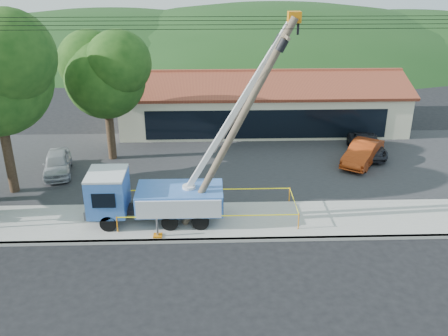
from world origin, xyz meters
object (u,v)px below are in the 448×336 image
car_red (361,164)px  leaning_pole (241,119)px  utility_truck (153,193)px  car_silver (59,175)px  car_dark (366,155)px

car_red → leaning_pole: bearing=-104.0°
leaning_pole → car_red: bearing=41.8°
leaning_pole → car_red: leaning_pole is taller
utility_truck → car_red: utility_truck is taller
leaning_pole → car_silver: bearing=148.9°
car_silver → car_red: car_red is taller
utility_truck → car_red: size_ratio=2.33×
car_silver → car_dark: size_ratio=0.90×
car_silver → car_red: size_ratio=0.90×
utility_truck → car_dark: (14.09, 9.00, -1.73)m
car_silver → utility_truck: bearing=-55.1°
utility_truck → car_silver: size_ratio=2.59×
utility_truck → leaning_pole: 6.16m
utility_truck → car_red: (13.31, 7.41, -1.73)m
car_red → car_dark: (0.78, 1.59, 0.00)m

